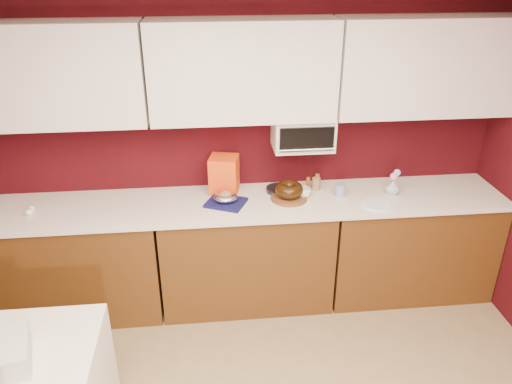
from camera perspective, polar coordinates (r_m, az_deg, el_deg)
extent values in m
cube|color=#38070C|center=(3.92, -1.61, 5.60)|extent=(4.00, 0.02, 2.50)
cube|color=#533110|center=(4.14, -19.99, -7.64)|extent=(1.31, 0.58, 0.86)
cube|color=#533110|center=(4.01, -1.12, -7.01)|extent=(1.31, 0.58, 0.86)
cube|color=#533110|center=(4.32, 16.90, -5.70)|extent=(1.31, 0.58, 0.86)
cube|color=silver|center=(3.79, -1.17, -1.29)|extent=(4.00, 0.62, 0.04)
cube|color=white|center=(3.74, -22.86, 12.19)|extent=(1.31, 0.33, 0.70)
cube|color=white|center=(3.59, -1.52, 13.68)|extent=(1.31, 0.33, 0.70)
cube|color=white|center=(3.93, 18.83, 13.41)|extent=(1.31, 0.33, 0.70)
cube|color=white|center=(3.80, 5.36, 6.83)|extent=(0.45, 0.30, 0.25)
cube|color=black|center=(3.65, 5.83, 6.00)|extent=(0.40, 0.02, 0.18)
cylinder|color=silver|center=(3.67, 5.83, 4.82)|extent=(0.42, 0.02, 0.02)
cylinder|color=brown|center=(3.81, 3.78, -0.65)|extent=(0.36, 0.36, 0.03)
torus|color=black|center=(3.78, 3.81, 0.26)|extent=(0.27, 0.27, 0.09)
cube|color=#121244|center=(3.74, -3.46, -1.21)|extent=(0.35, 0.33, 0.02)
ellipsoid|color=silver|center=(3.72, -3.48, -0.60)|extent=(0.21, 0.19, 0.07)
ellipsoid|color=#9F6749|center=(3.71, -3.49, -0.26)|extent=(0.10, 0.08, 0.06)
cube|color=red|center=(3.87, -3.67, 2.02)|extent=(0.25, 0.24, 0.29)
cylinder|color=black|center=(3.92, 2.56, 0.30)|extent=(0.20, 0.20, 0.03)
imported|color=white|center=(3.83, 5.50, 0.03)|extent=(0.12, 0.12, 0.10)
cylinder|color=navy|center=(3.90, 9.62, 0.26)|extent=(0.09, 0.09, 0.10)
imported|color=#A8AFBF|center=(4.00, 15.35, 0.65)|extent=(0.09, 0.09, 0.13)
sphere|color=pink|center=(3.97, 15.49, 1.72)|extent=(0.06, 0.06, 0.06)
sphere|color=#93B0EC|center=(3.99, 15.83, 2.14)|extent=(0.05, 0.05, 0.05)
cylinder|color=white|center=(3.83, 13.58, -1.31)|extent=(0.29, 0.29, 0.01)
cylinder|color=brown|center=(3.98, 5.98, 1.06)|extent=(0.04, 0.04, 0.09)
cylinder|color=olive|center=(3.96, 6.87, 0.92)|extent=(0.08, 0.08, 0.10)
ellipsoid|color=white|center=(3.92, -24.54, -2.11)|extent=(0.06, 0.05, 0.04)
ellipsoid|color=silver|center=(3.98, -24.26, -1.71)|extent=(0.06, 0.04, 0.04)
cylinder|color=brown|center=(3.98, 7.01, 1.24)|extent=(0.05, 0.05, 0.12)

